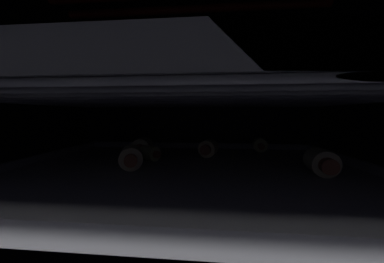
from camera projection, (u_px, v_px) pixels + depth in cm
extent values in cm
cube|color=black|center=(188.00, 239.00, 28.91)|extent=(61.29, 46.18, 1.20)
cube|color=black|center=(197.00, 107.00, 49.39)|extent=(61.29, 1.20, 39.80)
cylinder|color=maroon|center=(193.00, 9.00, 35.11)|extent=(47.11, 1.39, 1.39)
cylinder|color=slate|center=(13.00, 170.00, 30.44)|extent=(0.50, 42.90, 0.50)
cylinder|color=slate|center=(169.00, 230.00, 14.73)|extent=(55.41, 0.50, 0.50)
cylinder|color=slate|center=(179.00, 199.00, 20.05)|extent=(55.41, 0.50, 0.50)
cylinder|color=slate|center=(186.00, 181.00, 25.37)|extent=(55.41, 0.50, 0.50)
cylinder|color=slate|center=(190.00, 170.00, 30.69)|extent=(55.41, 0.50, 0.50)
cylinder|color=slate|center=(193.00, 161.00, 36.01)|extent=(55.41, 0.50, 0.50)
cylinder|color=slate|center=(195.00, 155.00, 41.33)|extent=(55.41, 0.50, 0.50)
cylinder|color=slate|center=(196.00, 151.00, 46.65)|extent=(55.41, 0.50, 0.50)
cube|color=gray|center=(188.00, 170.00, 27.97)|extent=(49.41, 33.36, 0.85)
cube|color=gray|center=(159.00, 232.00, 11.73)|extent=(49.41, 0.80, 1.11)
cube|color=gray|center=(196.00, 145.00, 44.03)|extent=(49.41, 0.80, 1.11)
cube|color=gray|center=(32.00, 160.00, 30.00)|extent=(0.80, 33.36, 1.11)
cube|color=gray|center=(370.00, 168.00, 25.77)|extent=(0.80, 33.36, 1.11)
cylinder|color=beige|center=(208.00, 148.00, 35.11)|extent=(3.76, 3.78, 3.05)
cylinder|color=#9E563D|center=(205.00, 150.00, 33.32)|extent=(1.95, 1.23, 1.81)
cylinder|color=#9E563D|center=(211.00, 146.00, 36.90)|extent=(1.95, 1.23, 1.81)
cylinder|color=beige|center=(150.00, 153.00, 32.18)|extent=(3.79, 3.64, 2.41)
cylinder|color=#9E563D|center=(157.00, 154.00, 31.06)|extent=(1.18, 1.33, 1.19)
cylinder|color=#9E563D|center=(143.00, 152.00, 33.30)|extent=(1.18, 1.33, 1.19)
cylinder|color=beige|center=(321.00, 162.00, 24.60)|extent=(3.68, 3.79, 3.22)
cylinder|color=#9E563D|center=(315.00, 158.00, 26.70)|extent=(2.00, 1.25, 1.88)
cylinder|color=#9E563D|center=(329.00, 166.00, 22.50)|extent=(2.00, 1.25, 1.88)
cylinder|color=beige|center=(260.00, 145.00, 40.07)|extent=(3.06, 3.20, 2.71)
cylinder|color=#9E563D|center=(259.00, 143.00, 42.03)|extent=(1.42, 1.32, 1.28)
cylinder|color=#9E563D|center=(261.00, 146.00, 38.11)|extent=(1.42, 1.32, 1.28)
cylinder|color=beige|center=(142.00, 146.00, 36.15)|extent=(3.69, 4.31, 3.27)
cylinder|color=#9E563D|center=(145.00, 144.00, 38.57)|extent=(1.69, 1.07, 1.60)
cylinder|color=#9E563D|center=(139.00, 149.00, 33.73)|extent=(1.69, 1.07, 1.60)
cylinder|color=beige|center=(131.00, 157.00, 27.30)|extent=(4.10, 4.14, 3.16)
cylinder|color=#9E563D|center=(131.00, 161.00, 25.38)|extent=(1.87, 1.33, 1.70)
cylinder|color=#9E563D|center=(132.00, 154.00, 29.23)|extent=(1.87, 1.33, 1.70)
cylinder|color=slate|center=(7.00, 101.00, 29.49)|extent=(0.59, 42.90, 0.59)
cylinder|color=slate|center=(133.00, 65.00, 7.57)|extent=(55.41, 0.59, 0.59)
cylinder|color=slate|center=(157.00, 80.00, 11.11)|extent=(55.41, 0.59, 0.59)
cylinder|color=slate|center=(170.00, 89.00, 14.66)|extent=(55.41, 0.59, 0.59)
cylinder|color=slate|center=(177.00, 94.00, 18.21)|extent=(55.41, 0.59, 0.59)
cylinder|color=slate|center=(182.00, 97.00, 21.76)|extent=(55.41, 0.59, 0.59)
cylinder|color=slate|center=(186.00, 99.00, 25.30)|extent=(55.41, 0.59, 0.59)
cylinder|color=slate|center=(189.00, 101.00, 28.85)|extent=(55.41, 0.59, 0.59)
cylinder|color=slate|center=(191.00, 103.00, 32.40)|extent=(55.41, 0.59, 0.59)
cylinder|color=slate|center=(193.00, 104.00, 35.95)|extent=(55.41, 0.59, 0.59)
cylinder|color=slate|center=(194.00, 105.00, 39.49)|extent=(55.41, 0.59, 0.59)
cylinder|color=slate|center=(196.00, 105.00, 43.04)|extent=(55.41, 0.59, 0.59)
cylinder|color=slate|center=(197.00, 106.00, 46.59)|extent=(55.41, 0.59, 0.59)
cube|color=#4C4C51|center=(188.00, 94.00, 27.00)|extent=(49.41, 33.36, 1.08)
cube|color=#4C4C51|center=(155.00, 38.00, 10.72)|extent=(49.41, 0.80, 1.74)
cube|color=#4C4C51|center=(196.00, 95.00, 43.03)|extent=(49.41, 0.80, 1.74)
cube|color=#4C4C51|center=(26.00, 86.00, 28.99)|extent=(0.80, 33.36, 1.74)
cube|color=#4C4C51|center=(377.00, 81.00, 24.76)|extent=(0.80, 33.36, 1.74)
cylinder|color=beige|center=(218.00, 81.00, 27.47)|extent=(3.88, 3.93, 2.79)
cylinder|color=#9E563D|center=(212.00, 79.00, 25.88)|extent=(1.61, 1.49, 1.30)
cylinder|color=#9E563D|center=(224.00, 83.00, 29.07)|extent=(1.61, 1.49, 1.30)
cylinder|color=beige|center=(310.00, 81.00, 28.68)|extent=(4.80, 4.77, 3.26)
cylinder|color=#9E563D|center=(303.00, 79.00, 27.43)|extent=(1.77, 1.88, 1.79)
cylinder|color=#9E563D|center=(317.00, 82.00, 29.93)|extent=(1.77, 1.88, 1.79)
cylinder|color=beige|center=(214.00, 89.00, 36.78)|extent=(4.44, 4.77, 3.07)
cylinder|color=#9E563D|center=(220.00, 87.00, 34.69)|extent=(1.81, 1.37, 1.67)
cylinder|color=#9E563D|center=(209.00, 90.00, 38.87)|extent=(1.81, 1.37, 1.67)
cylinder|color=beige|center=(190.00, 77.00, 24.58)|extent=(3.63, 4.04, 2.68)
cylinder|color=#9E563D|center=(194.00, 74.00, 22.54)|extent=(1.45, 1.22, 1.23)
cylinder|color=#9E563D|center=(186.00, 80.00, 26.61)|extent=(1.45, 1.22, 1.23)
cylinder|color=beige|center=(169.00, 83.00, 31.25)|extent=(3.92, 4.05, 3.33)
cylinder|color=#9E563D|center=(158.00, 84.00, 31.94)|extent=(1.35, 2.14, 1.98)
cylinder|color=#9E563D|center=(180.00, 82.00, 30.55)|extent=(1.35, 2.14, 1.98)
cylinder|color=beige|center=(161.00, 88.00, 36.93)|extent=(4.43, 3.50, 3.17)
cylinder|color=#9E563D|center=(174.00, 88.00, 36.52)|extent=(0.93, 1.65, 1.59)
cylinder|color=#9E563D|center=(149.00, 89.00, 37.35)|extent=(0.93, 1.65, 1.59)
cylinder|color=beige|center=(105.00, 56.00, 15.51)|extent=(4.22, 4.04, 2.70)
cylinder|color=#9E563D|center=(93.00, 60.00, 16.69)|extent=(1.26, 1.48, 1.36)
cylinder|color=#9E563D|center=(119.00, 51.00, 14.32)|extent=(1.26, 1.48, 1.36)
cylinder|color=beige|center=(332.00, 72.00, 21.49)|extent=(4.26, 4.59, 2.77)
cylinder|color=#9E563D|center=(332.00, 68.00, 19.57)|extent=(1.73, 1.61, 1.39)
cylinder|color=#9E563D|center=(332.00, 75.00, 23.41)|extent=(1.73, 1.61, 1.39)
cylinder|color=beige|center=(264.00, 83.00, 30.38)|extent=(3.32, 3.54, 3.20)
cylinder|color=#9E563D|center=(267.00, 80.00, 28.18)|extent=(1.66, 1.06, 1.63)
cylinder|color=#9E563D|center=(260.00, 85.00, 32.57)|extent=(1.66, 1.06, 1.63)
cylinder|color=beige|center=(291.00, 90.00, 37.15)|extent=(3.36, 4.27, 2.66)
cylinder|color=#9E563D|center=(289.00, 91.00, 39.45)|extent=(1.74, 1.27, 1.58)
cylinder|color=#9E563D|center=(294.00, 88.00, 34.85)|extent=(1.74, 1.27, 1.58)
cylinder|color=beige|center=(68.00, 85.00, 32.65)|extent=(4.22, 4.34, 3.01)
cylinder|color=#9E563D|center=(70.00, 87.00, 34.49)|extent=(1.74, 1.41, 1.58)
cylinder|color=#9E563D|center=(65.00, 84.00, 30.81)|extent=(1.74, 1.41, 1.58)
cylinder|color=beige|center=(127.00, 89.00, 36.64)|extent=(4.81, 4.49, 2.79)
cylinder|color=#9E563D|center=(121.00, 90.00, 38.06)|extent=(1.44, 1.72, 1.64)
cylinder|color=#9E563D|center=(135.00, 88.00, 35.23)|extent=(1.44, 1.72, 1.64)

